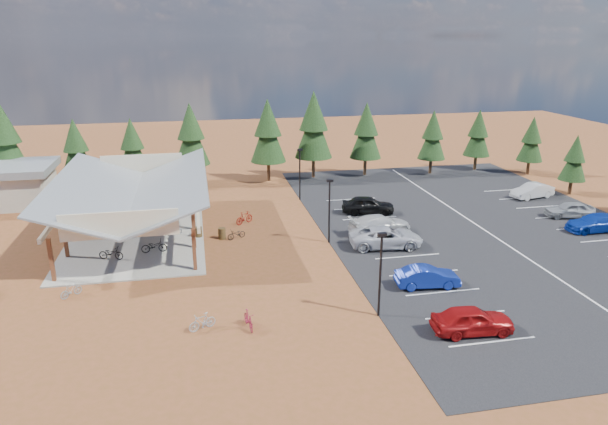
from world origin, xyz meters
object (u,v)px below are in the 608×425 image
(lamp_post_2, at_px, (300,171))
(car_9, at_px, (532,191))
(trash_bin_1, at_px, (222,233))
(bike_6, at_px, (169,221))
(lamp_post_0, at_px, (380,269))
(car_2, at_px, (386,237))
(bike_9, at_px, (71,290))
(car_8, at_px, (570,210))
(bike_2, at_px, (99,227))
(bike_3, at_px, (105,211))
(bike_5, at_px, (172,229))
(bike_pavilion, at_px, (133,189))
(bike_1, at_px, (121,231))
(bike_7, at_px, (153,205))
(bike_15, at_px, (244,218))
(bike_4, at_px, (154,246))
(car_1, at_px, (427,277))
(car_0, at_px, (472,320))
(car_7, at_px, (595,223))
(bike_13, at_px, (202,322))
(car_3, at_px, (380,224))
(bike_11, at_px, (248,320))
(lamp_post_1, at_px, (329,207))
(bike_16, at_px, (237,234))
(trash_bin_0, at_px, (198,232))
(bike_0, at_px, (111,253))

(lamp_post_2, height_order, car_9, lamp_post_2)
(trash_bin_1, distance_m, bike_6, 5.55)
(lamp_post_0, height_order, car_2, lamp_post_0)
(bike_9, xyz_separation_m, car_8, (40.66, 7.61, 0.31))
(bike_2, height_order, car_8, car_8)
(bike_3, xyz_separation_m, bike_5, (6.05, -6.01, -0.06))
(bike_2, bearing_deg, bike_6, -82.76)
(bike_pavilion, height_order, bike_1, bike_pavilion)
(bike_1, height_order, bike_7, bike_7)
(bike_15, bearing_deg, bike_4, 90.50)
(bike_1, distance_m, bike_6, 4.11)
(bike_2, height_order, car_2, car_2)
(bike_6, height_order, car_9, car_9)
(bike_3, height_order, bike_7, bike_7)
(bike_4, distance_m, car_1, 20.04)
(trash_bin_1, height_order, bike_7, bike_7)
(lamp_post_0, height_order, bike_1, lamp_post_0)
(lamp_post_0, distance_m, car_0, 5.66)
(car_1, xyz_separation_m, car_7, (18.04, 7.10, 0.03))
(lamp_post_2, xyz_separation_m, bike_13, (-10.10, -23.58, -2.49))
(trash_bin_1, bearing_deg, car_3, -6.02)
(car_9, bearing_deg, bike_1, -95.89)
(bike_1, xyz_separation_m, car_3, (20.78, -3.10, 0.18))
(car_7, height_order, car_8, car_8)
(lamp_post_0, distance_m, bike_11, 7.96)
(bike_9, distance_m, car_3, 23.75)
(lamp_post_1, xyz_separation_m, bike_16, (-7.08, 2.27, -2.56))
(bike_2, bearing_deg, car_3, -97.18)
(lamp_post_0, distance_m, lamp_post_2, 24.00)
(car_3, height_order, car_9, car_3)
(car_2, bearing_deg, lamp_post_0, 164.71)
(trash_bin_0, relative_size, car_1, 0.22)
(bike_2, xyz_separation_m, bike_13, (8.01, -17.39, -0.03))
(bike_6, xyz_separation_m, car_9, (35.45, 1.81, 0.21))
(trash_bin_0, distance_m, bike_4, 4.30)
(bike_9, xyz_separation_m, bike_15, (11.94, 11.74, 0.11))
(bike_0, distance_m, bike_3, 10.56)
(bike_1, height_order, bike_13, bike_1)
(lamp_post_2, bearing_deg, bike_13, -113.19)
(bike_0, height_order, bike_9, bike_0)
(trash_bin_0, height_order, car_3, car_3)
(trash_bin_0, relative_size, bike_16, 0.57)
(bike_9, bearing_deg, bike_pavilion, -57.68)
(bike_13, relative_size, bike_16, 1.03)
(lamp_post_1, bearing_deg, trash_bin_0, 162.69)
(bike_3, distance_m, bike_5, 8.53)
(lamp_post_2, distance_m, bike_4, 17.87)
(bike_3, xyz_separation_m, bike_13, (8.11, -21.59, -0.15))
(trash_bin_1, distance_m, car_3, 12.92)
(lamp_post_0, bearing_deg, lamp_post_2, 90.00)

